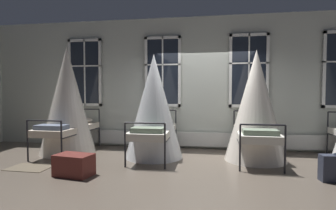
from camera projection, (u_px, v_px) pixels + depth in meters
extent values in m
plane|color=brown|center=(203.00, 158.00, 6.09)|extent=(22.17, 22.17, 0.00)
cube|color=#B2B7AD|center=(205.00, 83.00, 7.09)|extent=(12.08, 0.10, 3.44)
cube|color=black|center=(85.00, 73.00, 7.51)|extent=(0.97, 0.02, 1.85)
cube|color=silver|center=(85.00, 105.00, 7.55)|extent=(0.97, 0.06, 0.07)
cube|color=silver|center=(84.00, 40.00, 7.46)|extent=(0.97, 0.06, 0.07)
cube|color=silver|center=(70.00, 73.00, 7.58)|extent=(0.07, 0.06, 1.85)
cube|color=silver|center=(100.00, 72.00, 7.43)|extent=(0.07, 0.06, 1.85)
cube|color=silver|center=(85.00, 73.00, 7.51)|extent=(0.04, 0.06, 1.85)
cube|color=silver|center=(85.00, 66.00, 7.50)|extent=(0.97, 0.06, 0.04)
cube|color=black|center=(163.00, 72.00, 7.15)|extent=(0.97, 0.02, 1.85)
cube|color=silver|center=(163.00, 105.00, 7.19)|extent=(0.97, 0.06, 0.07)
cube|color=silver|center=(163.00, 38.00, 7.10)|extent=(0.97, 0.06, 0.07)
cube|color=silver|center=(146.00, 72.00, 7.22)|extent=(0.07, 0.06, 1.85)
cube|color=silver|center=(180.00, 71.00, 7.07)|extent=(0.07, 0.06, 1.85)
cube|color=silver|center=(163.00, 72.00, 7.15)|extent=(0.04, 0.06, 1.85)
cube|color=silver|center=(163.00, 65.00, 7.14)|extent=(0.97, 0.06, 0.04)
cube|color=black|center=(249.00, 71.00, 6.79)|extent=(0.97, 0.02, 1.85)
cube|color=silver|center=(248.00, 106.00, 6.83)|extent=(0.97, 0.06, 0.07)
cube|color=silver|center=(249.00, 35.00, 6.74)|extent=(0.97, 0.06, 0.07)
cube|color=silver|center=(230.00, 71.00, 6.86)|extent=(0.07, 0.06, 1.85)
cube|color=silver|center=(267.00, 70.00, 6.71)|extent=(0.07, 0.06, 1.85)
cube|color=silver|center=(249.00, 71.00, 6.79)|extent=(0.04, 0.06, 1.85)
cube|color=silver|center=(249.00, 63.00, 6.78)|extent=(0.97, 0.06, 0.04)
cube|color=silver|center=(324.00, 70.00, 6.50)|extent=(0.07, 0.06, 1.85)
cube|color=silver|center=(204.00, 139.00, 7.03)|extent=(7.20, 0.10, 0.36)
cylinder|color=black|center=(73.00, 127.00, 7.55)|extent=(0.04, 0.04, 1.01)
cylinder|color=black|center=(99.00, 128.00, 7.41)|extent=(0.04, 0.04, 1.01)
cylinder|color=black|center=(28.00, 141.00, 5.75)|extent=(0.04, 0.04, 0.88)
cylinder|color=black|center=(61.00, 142.00, 5.61)|extent=(0.04, 0.04, 0.88)
cylinder|color=black|center=(53.00, 132.00, 6.65)|extent=(0.06, 1.84, 0.03)
cylinder|color=black|center=(83.00, 132.00, 6.51)|extent=(0.06, 1.84, 0.03)
cylinder|color=black|center=(86.00, 109.00, 7.46)|extent=(0.79, 0.04, 0.03)
cylinder|color=black|center=(44.00, 121.00, 5.66)|extent=(0.79, 0.04, 0.03)
cube|color=beige|center=(68.00, 129.00, 6.57)|extent=(0.84, 1.87, 0.15)
ellipsoid|color=beige|center=(82.00, 120.00, 7.23)|extent=(0.62, 0.41, 0.14)
cube|color=slate|center=(52.00, 127.00, 5.92)|extent=(0.66, 0.37, 0.10)
cone|color=silver|center=(67.00, 100.00, 6.54)|extent=(1.31, 1.31, 2.57)
cylinder|color=black|center=(146.00, 129.00, 7.11)|extent=(0.04, 0.04, 1.01)
cylinder|color=black|center=(176.00, 130.00, 7.00)|extent=(0.04, 0.04, 1.01)
cylinder|color=black|center=(125.00, 145.00, 5.30)|extent=(0.04, 0.04, 0.88)
cylinder|color=black|center=(165.00, 146.00, 5.19)|extent=(0.04, 0.04, 0.88)
cylinder|color=black|center=(137.00, 134.00, 6.21)|extent=(0.07, 1.84, 0.03)
cylinder|color=black|center=(171.00, 135.00, 6.09)|extent=(0.07, 1.84, 0.03)
cylinder|color=black|center=(161.00, 110.00, 7.03)|extent=(0.79, 0.05, 0.03)
cylinder|color=black|center=(145.00, 123.00, 5.22)|extent=(0.79, 0.05, 0.03)
cube|color=silver|center=(154.00, 131.00, 6.15)|extent=(0.85, 1.87, 0.15)
ellipsoid|color=beige|center=(159.00, 122.00, 6.81)|extent=(0.62, 0.41, 0.14)
cube|color=slate|center=(148.00, 130.00, 5.49)|extent=(0.66, 0.37, 0.10)
cone|color=white|center=(154.00, 106.00, 6.12)|extent=(1.31, 1.31, 2.33)
cylinder|color=black|center=(234.00, 131.00, 6.83)|extent=(0.04, 0.04, 1.01)
cylinder|color=black|center=(267.00, 131.00, 6.69)|extent=(0.04, 0.04, 1.01)
cylinder|color=black|center=(240.00, 148.00, 5.03)|extent=(0.04, 0.04, 0.88)
cylinder|color=black|center=(285.00, 150.00, 4.89)|extent=(0.04, 0.04, 0.88)
cylinder|color=black|center=(237.00, 136.00, 5.93)|extent=(0.06, 1.84, 0.03)
cylinder|color=black|center=(275.00, 137.00, 5.78)|extent=(0.06, 1.84, 0.03)
cylinder|color=black|center=(250.00, 111.00, 6.73)|extent=(0.79, 0.04, 0.03)
cylinder|color=black|center=(263.00, 125.00, 4.93)|extent=(0.79, 0.04, 0.03)
cube|color=silver|center=(255.00, 133.00, 5.85)|extent=(0.84, 1.87, 0.15)
ellipsoid|color=beige|center=(251.00, 123.00, 6.51)|extent=(0.61, 0.41, 0.14)
cube|color=slate|center=(260.00, 132.00, 5.20)|extent=(0.66, 0.37, 0.10)
cone|color=silver|center=(256.00, 105.00, 5.82)|extent=(1.31, 1.31, 2.39)
cylinder|color=black|center=(328.00, 133.00, 6.40)|extent=(0.04, 0.04, 1.01)
cube|color=brown|center=(30.00, 167.00, 5.28)|extent=(0.81, 0.57, 0.01)
cube|color=tan|center=(335.00, 167.00, 4.57)|extent=(0.50, 0.05, 0.03)
cube|color=#5B231E|center=(74.00, 165.00, 4.78)|extent=(0.69, 0.49, 0.38)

